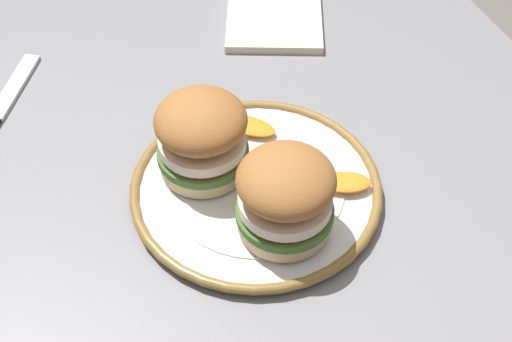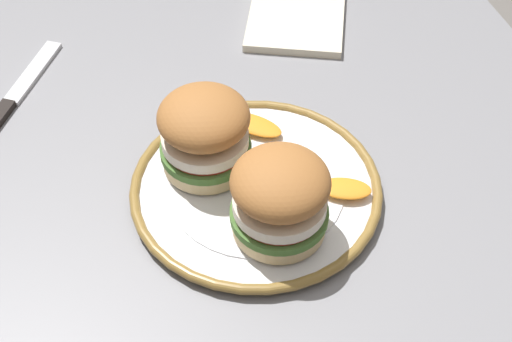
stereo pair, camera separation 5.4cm
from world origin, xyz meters
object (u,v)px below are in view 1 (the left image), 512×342
(sandwich_half_left, at_px, (285,195))
(dinner_plate, at_px, (256,189))
(dining_table, at_px, (253,230))
(sandwich_half_right, at_px, (202,136))

(sandwich_half_left, bearing_deg, dinner_plate, 5.27)
(dining_table, bearing_deg, sandwich_half_right, 66.91)
(dining_table, distance_m, sandwich_half_left, 0.20)
(dining_table, relative_size, sandwich_half_left, 9.98)
(dinner_plate, relative_size, sandwich_half_right, 2.13)
(dining_table, height_order, dinner_plate, dinner_plate)
(sandwich_half_left, bearing_deg, sandwich_half_right, 24.36)
(dining_table, xyz_separation_m, sandwich_half_left, (-0.09, 0.00, 0.17))
(dinner_plate, xyz_separation_m, sandwich_half_left, (-0.07, -0.01, 0.06))
(sandwich_half_right, bearing_deg, dining_table, -113.09)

